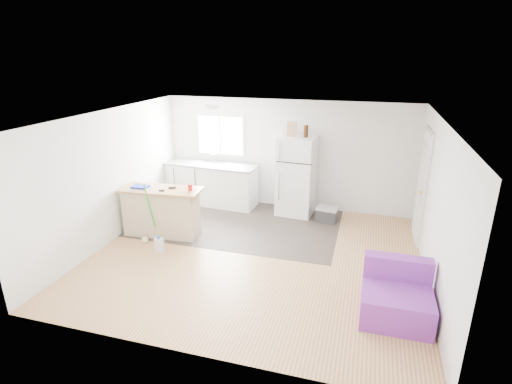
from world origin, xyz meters
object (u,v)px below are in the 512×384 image
peninsula (162,211)px  bottle_right (307,131)px  cooler (327,214)px  cardboard_box (292,129)px  refrigerator (297,176)px  purple_seat (396,298)px  red_cup (190,187)px  kitchen_cabinets (211,183)px  mop (147,231)px  bottle_left (305,131)px  blue_tray (140,187)px  cleaner_jug (159,245)px

peninsula → bottle_right: bearing=31.6°
cooler → cardboard_box: 1.90m
cardboard_box → refrigerator: bearing=11.2°
purple_seat → red_cup: 3.98m
kitchen_cabinets → mop: size_ratio=1.85×
kitchen_cabinets → purple_seat: (3.94, -3.24, -0.22)m
bottle_left → bottle_right: bearing=74.3°
peninsula → cooler: bearing=21.9°
cardboard_box → red_cup: bearing=-132.3°
bottle_right → bottle_left: bearing=-105.7°
red_cup → cooler: bearing=30.5°
mop → bottle_right: (2.55, 2.16, 1.59)m
kitchen_cabinets → bottle_left: (2.14, -0.11, 1.34)m
kitchen_cabinets → purple_seat: 5.10m
blue_tray → bottle_right: 3.46m
kitchen_cabinets → cleaner_jug: kitchen_cabinets is taller
bottle_right → red_cup: bearing=-137.3°
purple_seat → cardboard_box: (-2.08, 3.17, 1.58)m
blue_tray → mop: bearing=-52.5°
cleaner_jug → bottle_left: bottle_left is taller
peninsula → red_cup: 0.79m
red_cup → bottle_right: bottle_right is taller
cardboard_box → bottle_left: (0.29, -0.05, -0.02)m
cooler → red_cup: (-2.39, -1.41, 0.83)m
refrigerator → blue_tray: (-2.64, -1.83, 0.10)m
red_cup → refrigerator: bearing=45.9°
cardboard_box → bottle_right: cardboard_box is taller
kitchen_cabinets → bottle_right: bottle_right is taller
peninsula → purple_seat: (4.22, -1.42, -0.20)m
purple_seat → bottle_left: size_ratio=3.59×
cooler → cardboard_box: cardboard_box is taller
peninsula → cleaner_jug: bearing=-70.5°
blue_tray → kitchen_cabinets: bearing=70.5°
cooler → blue_tray: (-3.36, -1.51, 0.78)m
purple_seat → cooler: bearing=113.2°
refrigerator → cooler: 1.04m
refrigerator → blue_tray: size_ratio=5.66×
purple_seat → blue_tray: size_ratio=2.99×
blue_tray → red_cup: bearing=6.2°
kitchen_cabinets → peninsula: size_ratio=1.39×
red_cup → kitchen_cabinets: bearing=100.1°
kitchen_cabinets → refrigerator: size_ratio=1.28×
cleaner_jug → purple_seat: bearing=-17.2°
bottle_left → cleaner_jug: bearing=-131.3°
mop → cardboard_box: size_ratio=3.91×
kitchen_cabinets → cooler: 2.74m
cardboard_box → mop: bearing=-136.2°
peninsula → red_cup: size_ratio=12.98×
peninsula → bottle_left: size_ratio=6.23×
red_cup → bottle_left: (1.83, 1.65, 0.83)m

